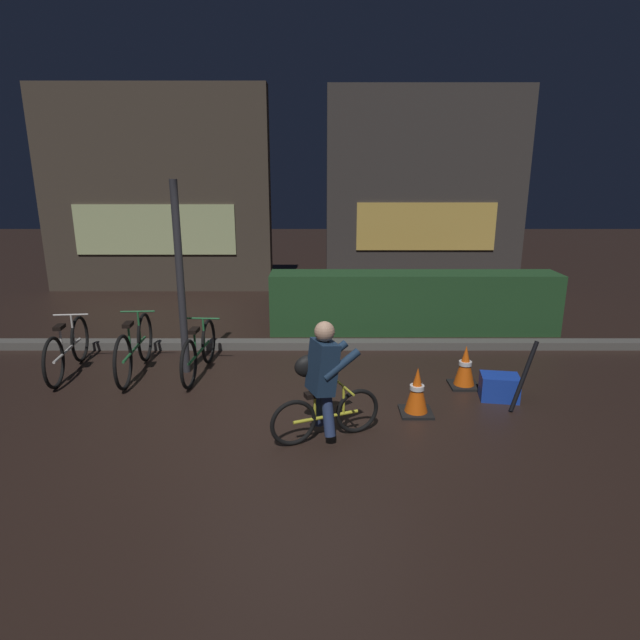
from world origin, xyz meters
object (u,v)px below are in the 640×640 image
blue_crate (502,387)px  parked_bike_center_left (201,351)px  parked_bike_left_mid (137,348)px  traffic_cone_far (467,367)px  cyclist (325,381)px  traffic_cone_near (419,392)px  closed_umbrella (526,376)px  parked_bike_leftmost (70,349)px  street_post (183,280)px

blue_crate → parked_bike_center_left: bearing=168.0°
parked_bike_left_mid → traffic_cone_far: size_ratio=3.21×
parked_bike_center_left → blue_crate: bearing=-98.5°
parked_bike_left_mid → cyclist: size_ratio=1.40×
parked_bike_center_left → traffic_cone_far: bearing=-93.4°
traffic_cone_near → parked_bike_left_mid: bearing=160.9°
cyclist → closed_umbrella: 2.42m
cyclist → closed_umbrella: cyclist is taller
blue_crate → closed_umbrella: bearing=-54.6°
parked_bike_leftmost → blue_crate: (5.53, -0.84, -0.19)m
traffic_cone_near → parked_bike_leftmost: bearing=164.4°
parked_bike_leftmost → cyclist: cyclist is taller
parked_bike_leftmost → parked_bike_center_left: size_ratio=1.05×
street_post → traffic_cone_near: size_ratio=4.63×
traffic_cone_near → cyclist: cyclist is taller
traffic_cone_far → blue_crate: traffic_cone_far is taller
parked_bike_leftmost → parked_bike_left_mid: bearing=-96.3°
traffic_cone_far → closed_umbrella: 0.81m
street_post → parked_bike_center_left: size_ratio=1.63×
parked_bike_left_mid → blue_crate: size_ratio=3.96×
parked_bike_leftmost → closed_umbrella: 5.81m
parked_bike_center_left → closed_umbrella: closed_umbrella is taller
street_post → traffic_cone_near: street_post is taller
traffic_cone_near → blue_crate: 1.14m
street_post → parked_bike_leftmost: (-1.56, -0.06, -0.93)m
traffic_cone_near → blue_crate: (1.06, 0.40, -0.11)m
closed_umbrella → cyclist: bearing=160.3°
parked_bike_leftmost → cyclist: (3.41, -1.81, 0.28)m
street_post → closed_umbrella: bearing=-15.5°
traffic_cone_near → traffic_cone_far: traffic_cone_near is taller
parked_bike_center_left → traffic_cone_far: parked_bike_center_left is taller
parked_bike_left_mid → closed_umbrella: size_ratio=2.05×
traffic_cone_near → closed_umbrella: bearing=6.9°
parked_bike_center_left → traffic_cone_near: (2.69, -1.20, -0.07)m
blue_crate → cyclist: bearing=-155.4°
street_post → traffic_cone_far: 3.82m
parked_bike_leftmost → parked_bike_center_left: bearing=-97.3°
traffic_cone_far → closed_umbrella: bearing=-52.1°
cyclist → closed_umbrella: size_ratio=1.47×
parked_bike_leftmost → parked_bike_left_mid: size_ratio=0.94×
traffic_cone_far → blue_crate: 0.51m
parked_bike_center_left → closed_umbrella: 4.07m
parked_bike_left_mid → parked_bike_center_left: parked_bike_left_mid is taller
street_post → cyclist: (1.85, -1.87, -0.64)m
parked_bike_left_mid → parked_bike_center_left: (0.87, -0.04, -0.03)m
parked_bike_leftmost → parked_bike_left_mid: 0.90m
parked_bike_left_mid → closed_umbrella: 4.93m
cyclist → blue_crate: bearing=2.0°
parked_bike_left_mid → blue_crate: 4.71m
parked_bike_center_left → traffic_cone_near: parked_bike_center_left is taller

